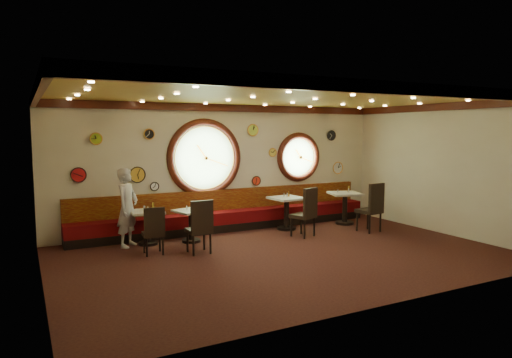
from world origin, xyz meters
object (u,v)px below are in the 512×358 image
at_px(condiment_b_salt, 187,208).
at_px(condiment_d_bottle, 348,189).
at_px(condiment_d_pepper, 349,190).
at_px(condiment_a_pepper, 148,209).
at_px(table_d, 345,204).
at_px(condiment_c_bottle, 289,194).
at_px(condiment_a_bottle, 153,206).
at_px(chair_b, 200,223).
at_px(condiment_a_salt, 144,208).
at_px(condiment_d_salt, 338,191).
at_px(condiment_c_pepper, 287,195).
at_px(condiment_c_salt, 284,195).
at_px(table_b, 191,222).
at_px(chair_d, 373,204).
at_px(condiment_b_pepper, 192,208).
at_px(table_c, 287,209).
at_px(chair_c, 307,209).
at_px(table_a, 148,223).
at_px(condiment_b_bottle, 195,205).
at_px(chair_a, 154,228).
at_px(waiter, 127,207).

distance_m(condiment_b_salt, condiment_d_bottle, 4.63).
bearing_deg(condiment_d_pepper, condiment_a_pepper, 177.30).
relative_size(table_d, condiment_c_bottle, 6.56).
height_order(table_d, condiment_a_bottle, condiment_a_bottle).
xyz_separation_m(chair_b, condiment_a_salt, (-0.82, 1.32, 0.18)).
xyz_separation_m(condiment_d_salt, condiment_a_pepper, (-5.17, 0.09, -0.10)).
bearing_deg(condiment_d_bottle, table_d, -163.17).
bearing_deg(condiment_c_pepper, condiment_c_salt, 148.16).
relative_size(condiment_c_bottle, condiment_d_bottle, 0.93).
relative_size(condiment_a_pepper, condiment_c_pepper, 0.81).
bearing_deg(table_b, condiment_d_salt, 1.93).
xyz_separation_m(chair_d, condiment_b_pepper, (-4.34, 1.11, 0.08)).
distance_m(table_c, condiment_b_salt, 2.72).
height_order(table_d, condiment_c_salt, condiment_c_salt).
bearing_deg(chair_c, condiment_c_pepper, 66.89).
xyz_separation_m(chair_b, condiment_c_bottle, (2.91, 1.30, 0.27)).
distance_m(table_a, chair_d, 5.47).
xyz_separation_m(condiment_b_bottle, condiment_c_bottle, (2.61, 0.12, 0.09)).
bearing_deg(chair_a, condiment_b_salt, 43.17).
height_order(chair_d, condiment_d_bottle, chair_d).
bearing_deg(condiment_a_pepper, condiment_a_bottle, 27.87).
bearing_deg(condiment_d_bottle, condiment_a_bottle, 177.46).
bearing_deg(condiment_b_pepper, table_a, 167.27).
bearing_deg(condiment_d_bottle, condiment_a_pepper, 178.29).
bearing_deg(condiment_c_pepper, condiment_c_bottle, 26.85).
distance_m(table_c, chair_a, 3.77).
bearing_deg(condiment_b_bottle, condiment_b_salt, -167.22).
distance_m(chair_d, condiment_c_salt, 2.23).
distance_m(condiment_d_pepper, condiment_a_bottle, 5.28).
bearing_deg(condiment_b_bottle, condiment_d_bottle, -0.35).
height_order(table_a, waiter, waiter).
height_order(table_a, condiment_a_pepper, condiment_a_pepper).
relative_size(condiment_c_bottle, waiter, 0.09).
distance_m(chair_d, condiment_b_salt, 4.60).
xyz_separation_m(table_a, chair_b, (0.75, -1.31, 0.16)).
bearing_deg(chair_c, table_a, 143.73).
bearing_deg(chair_c, chair_b, 165.70).
bearing_deg(chair_d, condiment_b_bottle, 155.56).
distance_m(condiment_a_bottle, condiment_c_bottle, 3.51).
xyz_separation_m(condiment_d_bottle, waiter, (-5.91, 0.19, -0.08)).
relative_size(chair_d, condiment_a_pepper, 8.90).
relative_size(condiment_c_salt, waiter, 0.06).
xyz_separation_m(condiment_a_salt, condiment_c_pepper, (3.66, -0.05, 0.07)).
height_order(table_a, condiment_b_bottle, condiment_b_bottle).
bearing_deg(condiment_d_salt, table_c, 179.84).
height_order(chair_b, condiment_d_bottle, chair_b).
xyz_separation_m(condiment_b_pepper, condiment_c_pepper, (2.63, 0.18, 0.10)).
distance_m(table_d, condiment_a_pepper, 5.33).
bearing_deg(condiment_a_salt, condiment_b_pepper, -12.53).
relative_size(table_a, condiment_c_salt, 7.94).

